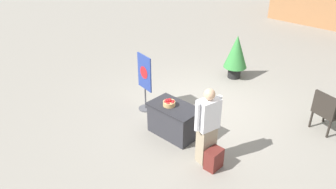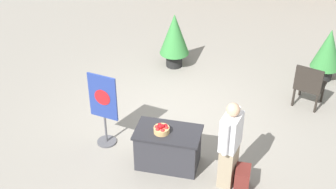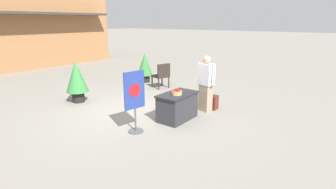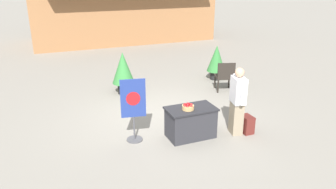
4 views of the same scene
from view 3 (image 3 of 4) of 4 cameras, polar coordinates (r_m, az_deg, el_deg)
The scene contains 10 objects.
ground_plane at distance 7.64m, azimuth -7.07°, elevation -3.70°, with size 120.00×120.00×0.00m, color gray.
storefront_building at distance 17.53m, azimuth -30.19°, elevation 13.09°, with size 9.66×5.05×4.66m.
display_table at distance 6.89m, azimuth 2.04°, elevation -2.61°, with size 1.12×0.66×0.71m.
apple_basket at distance 6.66m, azimuth 1.93°, elevation 0.55°, with size 0.27×0.27×0.16m.
person_visitor at distance 7.52m, azimuth 8.28°, elevation 2.40°, with size 0.35×0.60×1.60m.
backpack at distance 7.86m, azimuth 9.49°, elevation -1.62°, with size 0.24×0.34×0.42m.
poster_board at distance 6.03m, azimuth -7.26°, elevation -1.15°, with size 0.55×0.36×1.45m.
patio_chair at distance 10.09m, azimuth -1.36°, elevation 4.40°, with size 0.69×0.69×0.96m.
potted_plant_far_left at distance 8.77m, azimuth -19.29°, elevation 3.29°, with size 0.69×0.69×1.32m.
potted_plant_near_right at distance 11.13m, azimuth -5.07°, elevation 6.25°, with size 0.65×0.65×1.22m.
Camera 3 is at (-5.14, -5.05, 2.54)m, focal length 28.00 mm.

